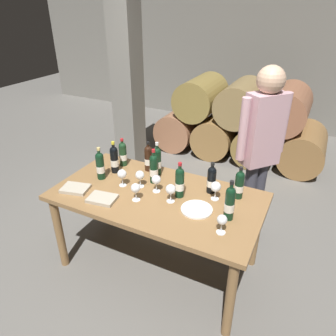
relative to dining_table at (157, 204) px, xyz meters
name	(u,v)px	position (x,y,z in m)	size (l,w,h in m)	color
ground_plane	(158,263)	(0.00, 0.00, -0.67)	(14.00, 14.00, 0.00)	#66635E
cellar_back_wall	(269,48)	(0.00, 4.20, 0.73)	(10.00, 0.24, 2.80)	slate
barrel_stack	(239,122)	(0.00, 2.60, -0.13)	(2.49, 0.90, 1.15)	#986547
stone_pillar	(127,75)	(-1.30, 1.60, 0.63)	(0.32, 0.32, 2.60)	slate
dining_table	(157,204)	(0.00, 0.00, 0.00)	(1.70, 0.90, 0.76)	olive
wine_bottle_0	(239,184)	(0.60, 0.26, 0.21)	(0.07, 0.07, 0.27)	black
wine_bottle_1	(230,203)	(0.61, -0.04, 0.23)	(0.07, 0.07, 0.32)	black
wine_bottle_2	(212,179)	(0.38, 0.24, 0.21)	(0.07, 0.07, 0.27)	black
wine_bottle_3	(148,158)	(-0.27, 0.34, 0.22)	(0.07, 0.07, 0.29)	black
wine_bottle_4	(180,182)	(0.17, 0.06, 0.22)	(0.07, 0.07, 0.30)	black
wine_bottle_5	(157,161)	(-0.16, 0.31, 0.22)	(0.07, 0.07, 0.31)	black
wine_bottle_6	(100,165)	(-0.57, 0.01, 0.22)	(0.07, 0.07, 0.30)	black
wine_bottle_7	(114,159)	(-0.53, 0.17, 0.22)	(0.07, 0.07, 0.30)	black
wine_bottle_8	(123,154)	(-0.54, 0.32, 0.21)	(0.07, 0.07, 0.27)	#19381E
wine_bottle_9	(154,168)	(-0.12, 0.17, 0.23)	(0.07, 0.07, 0.31)	black
wine_glass_0	(136,189)	(-0.11, -0.14, 0.20)	(0.08, 0.08, 0.15)	white
wine_glass_1	(122,174)	(-0.33, -0.01, 0.20)	(0.08, 0.08, 0.15)	white
wine_glass_2	(216,187)	(0.44, 0.15, 0.20)	(0.08, 0.08, 0.16)	white
wine_glass_3	(140,176)	(-0.19, 0.05, 0.20)	(0.08, 0.08, 0.15)	white
wine_glass_4	(222,221)	(0.62, -0.22, 0.19)	(0.07, 0.07, 0.15)	white
wine_glass_5	(171,190)	(0.14, -0.04, 0.20)	(0.08, 0.08, 0.15)	white
wine_glass_6	(156,180)	(-0.03, 0.04, 0.20)	(0.08, 0.08, 0.15)	white
tasting_notebook	(102,199)	(-0.35, -0.26, 0.11)	(0.22, 0.16, 0.03)	#B2A893
leather_ledger	(76,189)	(-0.64, -0.24, 0.11)	(0.22, 0.16, 0.03)	#B2A893
serving_plate	(197,209)	(0.37, -0.05, 0.10)	(0.24, 0.24, 0.01)	white
sommelier_presenting	(261,144)	(0.64, 0.75, 0.37)	(0.35, 0.39, 1.72)	#383842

